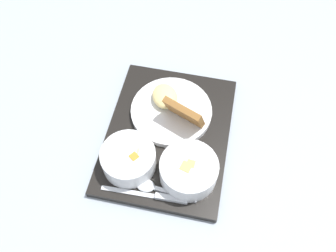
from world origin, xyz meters
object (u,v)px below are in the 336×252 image
Objects in this scene: bowl_salad at (129,158)px; knife at (161,197)px; spoon at (156,189)px; plate_main at (173,109)px; bowl_soup at (189,170)px.

bowl_salad reaches higher than knife.
bowl_salad is 0.09m from spoon.
knife is at bearing -178.79° from plate_main.
plate_main is at bearing -83.11° from spoon.
knife reaches higher than spoon.
bowl_soup is at bearing -137.43° from spoon.
bowl_soup is at bearing -160.67° from plate_main.
bowl_salad is 0.96× the size of bowl_soup.
bowl_salad is at bearing -27.16° from spoon.
bowl_soup reaches higher than spoon.
bowl_soup is (-0.01, -0.14, 0.00)m from bowl_salad.
plate_main is 1.04× the size of knife.
bowl_salad is 0.61× the size of plate_main.
bowl_soup is 0.18m from plate_main.
bowl_salad reaches higher than spoon.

